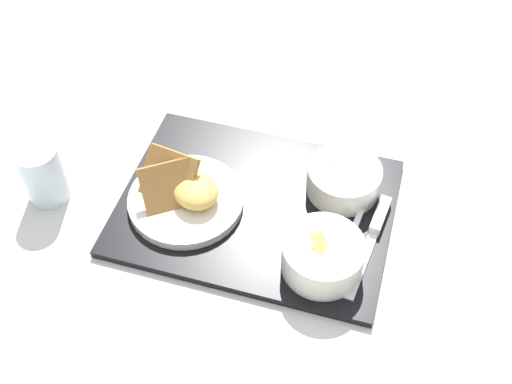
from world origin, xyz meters
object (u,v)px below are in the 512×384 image
(spoon, at_px, (355,226))
(glass_water, at_px, (44,176))
(knife, at_px, (376,226))
(plate_main, at_px, (185,195))
(bowl_soup, at_px, (344,178))
(bowl_salad, at_px, (323,254))

(spoon, distance_m, glass_water, 0.48)
(knife, height_order, glass_water, glass_water)
(plate_main, xyz_separation_m, spoon, (-0.26, -0.04, -0.01))
(bowl_soup, bearing_deg, glass_water, 19.36)
(knife, bearing_deg, bowl_salad, -28.89)
(glass_water, bearing_deg, knife, -169.38)
(glass_water, bearing_deg, bowl_salad, -179.71)
(bowl_salad, distance_m, knife, 0.11)
(bowl_salad, relative_size, bowl_soup, 1.02)
(bowl_salad, height_order, bowl_soup, bowl_salad)
(bowl_soup, distance_m, plate_main, 0.25)
(knife, distance_m, glass_water, 0.51)
(bowl_salad, bearing_deg, spoon, -109.76)
(knife, xyz_separation_m, glass_water, (0.50, 0.09, 0.03))
(bowl_soup, height_order, plate_main, plate_main)
(spoon, bearing_deg, bowl_salad, -16.21)
(bowl_salad, relative_size, spoon, 0.78)
(bowl_salad, height_order, knife, bowl_salad)
(bowl_salad, xyz_separation_m, glass_water, (0.44, 0.00, 0.00))
(spoon, bearing_deg, knife, 111.22)
(bowl_salad, distance_m, plate_main, 0.23)
(bowl_soup, height_order, spoon, bowl_soup)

